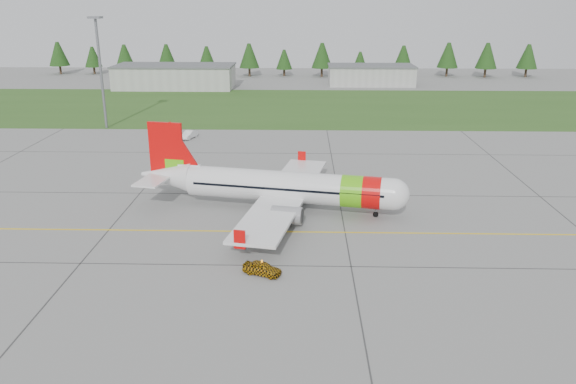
{
  "coord_description": "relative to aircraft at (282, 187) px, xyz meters",
  "views": [
    {
      "loc": [
        5.46,
        -46.4,
        23.0
      ],
      "look_at": [
        3.92,
        11.54,
        3.22
      ],
      "focal_mm": 35.0,
      "sensor_mm": 36.0,
      "label": 1
    }
  ],
  "objects": [
    {
      "name": "grass_strip",
      "position": [
        -3.16,
        67.32,
        -2.77
      ],
      "size": [
        320.0,
        50.0,
        0.03
      ],
      "primitive_type": "cube",
      "color": "#30561E",
      "rests_on": "ground"
    },
    {
      "name": "aircraft",
      "position": [
        0.0,
        0.0,
        0.0
      ],
      "size": [
        31.59,
        29.55,
        9.65
      ],
      "rotation": [
        0.0,
        0.0,
        -0.19
      ],
      "color": "silver",
      "rests_on": "ground"
    },
    {
      "name": "floodlight_mast",
      "position": [
        -35.16,
        43.32,
        7.22
      ],
      "size": [
        0.5,
        0.5,
        20.0
      ],
      "primitive_type": "cylinder",
      "color": "slate",
      "rests_on": "ground"
    },
    {
      "name": "taxi_guideline",
      "position": [
        -3.16,
        -6.68,
        -2.77
      ],
      "size": [
        120.0,
        0.25,
        0.02
      ],
      "primitive_type": "cube",
      "color": "gold",
      "rests_on": "ground"
    },
    {
      "name": "follow_me_car",
      "position": [
        -1.19,
        -16.42,
        -1.03
      ],
      "size": [
        1.64,
        1.76,
        3.51
      ],
      "primitive_type": "imported",
      "rotation": [
        0.0,
        0.0,
        1.18
      ],
      "color": "#CF8E0B",
      "rests_on": "ground"
    },
    {
      "name": "ground",
      "position": [
        -3.16,
        -14.68,
        -2.78
      ],
      "size": [
        320.0,
        320.0,
        0.0
      ],
      "primitive_type": "plane",
      "color": "gray",
      "rests_on": "ground"
    },
    {
      "name": "hangar_east",
      "position": [
        21.84,
        103.32,
        -0.18
      ],
      "size": [
        24.0,
        12.0,
        5.2
      ],
      "primitive_type": "cube",
      "color": "#A8A8A3",
      "rests_on": "ground"
    },
    {
      "name": "service_van",
      "position": [
        -17.73,
        35.14,
        -0.68
      ],
      "size": [
        1.79,
        1.73,
        4.21
      ],
      "primitive_type": "imported",
      "rotation": [
        0.0,
        0.0,
        -0.27
      ],
      "color": "silver",
      "rests_on": "ground"
    },
    {
      "name": "hangar_west",
      "position": [
        -33.16,
        95.32,
        0.22
      ],
      "size": [
        32.0,
        14.0,
        6.0
      ],
      "primitive_type": "cube",
      "color": "#A8A8A3",
      "rests_on": "ground"
    },
    {
      "name": "treeline",
      "position": [
        -3.16,
        123.32,
        2.22
      ],
      "size": [
        160.0,
        8.0,
        10.0
      ],
      "primitive_type": null,
      "color": "#1C3F14",
      "rests_on": "ground"
    }
  ]
}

